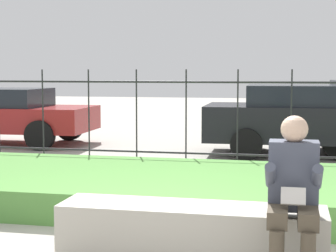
{
  "coord_description": "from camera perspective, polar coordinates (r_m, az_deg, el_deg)",
  "views": [
    {
      "loc": [
        1.19,
        -4.62,
        1.6
      ],
      "look_at": [
        -0.5,
        3.13,
        0.84
      ],
      "focal_mm": 60.0,
      "sensor_mm": 36.0,
      "label": 1
    }
  ],
  "objects": [
    {
      "name": "iron_fence",
      "position": [
        8.73,
        4.44,
        0.65
      ],
      "size": [
        8.05,
        0.03,
        1.65
      ],
      "color": "#232326",
      "rests_on": "ground_plane"
    },
    {
      "name": "stone_bench",
      "position": [
        4.89,
        2.34,
        -11.05
      ],
      "size": [
        2.27,
        0.54,
        0.47
      ],
      "color": "#B7B2A3",
      "rests_on": "ground_plane"
    },
    {
      "name": "person_seated_reader",
      "position": [
        4.41,
        12.6,
        -6.5
      ],
      "size": [
        0.42,
        0.73,
        1.27
      ],
      "color": "black",
      "rests_on": "ground_plane"
    },
    {
      "name": "car_parked_left",
      "position": [
        13.08,
        -16.58,
        1.22
      ],
      "size": [
        4.05,
        2.01,
        1.24
      ],
      "rotation": [
        0.0,
        0.0,
        0.03
      ],
      "color": "maroon",
      "rests_on": "ground_plane"
    },
    {
      "name": "grass_berm",
      "position": [
        6.89,
        2.12,
        -6.46
      ],
      "size": [
        10.05,
        2.64,
        0.35
      ],
      "color": "#569342",
      "rests_on": "ground_plane"
    },
    {
      "name": "car_parked_center",
      "position": [
        11.1,
        14.96,
        0.79
      ],
      "size": [
        4.37,
        1.99,
        1.35
      ],
      "rotation": [
        0.0,
        0.0,
        0.03
      ],
      "color": "black",
      "rests_on": "ground_plane"
    }
  ]
}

